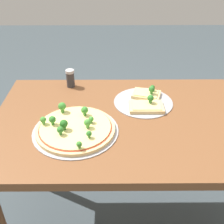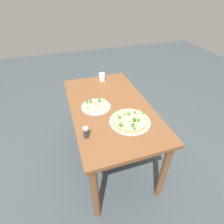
{
  "view_description": "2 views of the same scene",
  "coord_description": "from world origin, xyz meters",
  "views": [
    {
      "loc": [
        0.14,
        1.0,
        1.46
      ],
      "look_at": [
        0.13,
        -0.02,
        0.78
      ],
      "focal_mm": 45.0,
      "sensor_mm": 36.0,
      "label": 1
    },
    {
      "loc": [
        1.3,
        -0.4,
        1.73
      ],
      "look_at": [
        0.13,
        -0.02,
        0.78
      ],
      "focal_mm": 28.0,
      "sensor_mm": 36.0,
      "label": 2
    }
  ],
  "objects": [
    {
      "name": "condiment_shaker",
      "position": [
        0.34,
        -0.3,
        0.81
      ],
      "size": [
        0.04,
        0.04,
        0.09
      ],
      "color": "#333338",
      "rests_on": "dining_table"
    },
    {
      "name": "pizza_tray_whole",
      "position": [
        0.28,
        0.09,
        0.78
      ],
      "size": [
        0.35,
        0.35,
        0.07
      ],
      "color": "#A3A3A8",
      "rests_on": "dining_table"
    },
    {
      "name": "pizza_tray_slice",
      "position": [
        -0.03,
        -0.13,
        0.77
      ],
      "size": [
        0.28,
        0.28,
        0.06
      ],
      "color": "#A3A3A8",
      "rests_on": "dining_table"
    },
    {
      "name": "dining_table",
      "position": [
        0.0,
        0.0,
        0.66
      ],
      "size": [
        1.29,
        0.74,
        0.76
      ],
      "color": "brown",
      "rests_on": "ground_plane"
    }
  ]
}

